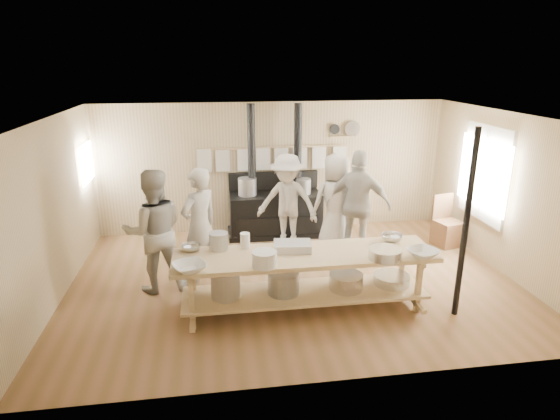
{
  "coord_description": "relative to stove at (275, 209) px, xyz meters",
  "views": [
    {
      "loc": [
        -1.2,
        -6.7,
        3.39
      ],
      "look_at": [
        -0.19,
        0.2,
        1.13
      ],
      "focal_mm": 30.0,
      "sensor_mm": 36.0,
      "label": 1
    }
  ],
  "objects": [
    {
      "name": "ground",
      "position": [
        0.01,
        -2.12,
        -0.52
      ],
      "size": [
        7.0,
        7.0,
        0.0
      ],
      "primitive_type": "plane",
      "color": "brown",
      "rests_on": "ground"
    },
    {
      "name": "room_shell",
      "position": [
        0.01,
        -2.12,
        1.1
      ],
      "size": [
        7.0,
        7.0,
        7.0
      ],
      "color": "tan",
      "rests_on": "ground"
    },
    {
      "name": "window_right",
      "position": [
        3.48,
        -1.52,
        0.98
      ],
      "size": [
        0.09,
        1.5,
        1.65
      ],
      "color": "beige",
      "rests_on": "ground"
    },
    {
      "name": "left_opening",
      "position": [
        -3.44,
        -0.12,
        1.08
      ],
      "size": [
        0.0,
        0.9,
        0.9
      ],
      "color": "white",
      "rests_on": "ground"
    },
    {
      "name": "stove",
      "position": [
        0.0,
        0.0,
        0.0
      ],
      "size": [
        1.9,
        0.75,
        2.6
      ],
      "color": "black",
      "rests_on": "ground"
    },
    {
      "name": "towel_rail",
      "position": [
        0.01,
        0.28,
        1.03
      ],
      "size": [
        3.0,
        0.04,
        0.47
      ],
      "color": "tan",
      "rests_on": "ground"
    },
    {
      "name": "back_wall_shelf",
      "position": [
        1.47,
        0.32,
        1.48
      ],
      "size": [
        0.63,
        0.14,
        0.32
      ],
      "color": "tan",
      "rests_on": "ground"
    },
    {
      "name": "prep_table",
      "position": [
        -0.0,
        -3.02,
        -0.0
      ],
      "size": [
        3.6,
        0.9,
        0.85
      ],
      "color": "tan",
      "rests_on": "ground"
    },
    {
      "name": "support_post",
      "position": [
        2.06,
        -3.47,
        0.78
      ],
      "size": [
        0.08,
        0.08,
        2.6
      ],
      "primitive_type": "cylinder",
      "color": "black",
      "rests_on": "ground"
    },
    {
      "name": "cook_far_left",
      "position": [
        -1.44,
        -1.88,
        0.4
      ],
      "size": [
        0.8,
        0.77,
        1.84
      ],
      "primitive_type": "imported",
      "rotation": [
        0.0,
        0.0,
        3.86
      ],
      "color": "#ADA699",
      "rests_on": "ground"
    },
    {
      "name": "cook_left",
      "position": [
        -2.1,
        -2.09,
        0.42
      ],
      "size": [
        1.03,
        0.86,
        1.89
      ],
      "primitive_type": "imported",
      "rotation": [
        0.0,
        0.0,
        3.32
      ],
      "color": "#ADA699",
      "rests_on": "ground"
    },
    {
      "name": "cook_center",
      "position": [
        0.98,
        -0.98,
        0.39
      ],
      "size": [
        0.94,
        0.65,
        1.82
      ],
      "primitive_type": "imported",
      "rotation": [
        0.0,
        0.0,
        3.23
      ],
      "color": "#ADA699",
      "rests_on": "ground"
    },
    {
      "name": "cook_right",
      "position": [
        1.3,
        -1.3,
        0.44
      ],
      "size": [
        1.22,
        0.9,
        1.93
      ],
      "primitive_type": "imported",
      "rotation": [
        0.0,
        0.0,
        2.71
      ],
      "color": "#ADA699",
      "rests_on": "ground"
    },
    {
      "name": "cook_by_window",
      "position": [
        0.13,
        -0.72,
        0.37
      ],
      "size": [
        1.32,
        1.09,
        1.78
      ],
      "primitive_type": "imported",
      "rotation": [
        0.0,
        0.0,
        -0.45
      ],
      "color": "#ADA699",
      "rests_on": "ground"
    },
    {
      "name": "chair",
      "position": [
        3.15,
        -1.05,
        -0.24
      ],
      "size": [
        0.55,
        0.55,
        0.96
      ],
      "rotation": [
        0.0,
        0.0,
        0.25
      ],
      "color": "brown",
      "rests_on": "ground"
    },
    {
      "name": "bowl_white_a",
      "position": [
        -1.54,
        -3.35,
        0.38
      ],
      "size": [
        0.53,
        0.53,
        0.1
      ],
      "primitive_type": "imported",
      "rotation": [
        0.0,
        0.0,
        0.35
      ],
      "color": "white",
      "rests_on": "prep_table"
    },
    {
      "name": "bowl_steel_a",
      "position": [
        -1.54,
        -2.69,
        0.37
      ],
      "size": [
        0.38,
        0.38,
        0.08
      ],
      "primitive_type": "imported",
      "rotation": [
        0.0,
        0.0,
        0.71
      ],
      "color": "silver",
      "rests_on": "prep_table"
    },
    {
      "name": "bowl_white_b",
      "position": [
        1.56,
        -3.35,
        0.38
      ],
      "size": [
        0.52,
        0.52,
        0.1
      ],
      "primitive_type": "imported",
      "rotation": [
        0.0,
        0.0,
        1.94
      ],
      "color": "white",
      "rests_on": "prep_table"
    },
    {
      "name": "bowl_steel_b",
      "position": [
        1.35,
        -2.75,
        0.38
      ],
      "size": [
        0.44,
        0.44,
        0.1
      ],
      "primitive_type": "imported",
      "rotation": [
        0.0,
        0.0,
        3.83
      ],
      "color": "silver",
      "rests_on": "prep_table"
    },
    {
      "name": "roasting_pan",
      "position": [
        -0.15,
        -2.88,
        0.39
      ],
      "size": [
        0.55,
        0.4,
        0.11
      ],
      "primitive_type": "cube",
      "rotation": [
        0.0,
        0.0,
        -0.12
      ],
      "color": "#B2B2B7",
      "rests_on": "prep_table"
    },
    {
      "name": "mixing_bowl_large",
      "position": [
        1.03,
        -3.35,
        0.4
      ],
      "size": [
        0.56,
        0.56,
        0.14
      ],
      "primitive_type": "cylinder",
      "rotation": [
        0.0,
        0.0,
        -0.31
      ],
      "color": "silver",
      "rests_on": "prep_table"
    },
    {
      "name": "bucket_galv",
      "position": [
        -1.16,
        -2.69,
        0.45
      ],
      "size": [
        0.32,
        0.32,
        0.24
      ],
      "primitive_type": "cylinder",
      "rotation": [
        0.0,
        0.0,
        0.29
      ],
      "color": "gray",
      "rests_on": "prep_table"
    },
    {
      "name": "deep_bowl_enamel",
      "position": [
        -0.59,
        -3.35,
        0.43
      ],
      "size": [
        0.37,
        0.37,
        0.2
      ],
      "primitive_type": "cylinder",
      "rotation": [
        0.0,
        0.0,
        0.14
      ],
      "color": "white",
      "rests_on": "prep_table"
    },
    {
      "name": "pitcher",
      "position": [
        -0.79,
        -2.69,
        0.44
      ],
      "size": [
        0.16,
        0.16,
        0.21
      ],
      "primitive_type": "cylinder",
      "rotation": [
        0.0,
        0.0,
        0.24
      ],
      "color": "white",
      "rests_on": "prep_table"
    }
  ]
}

